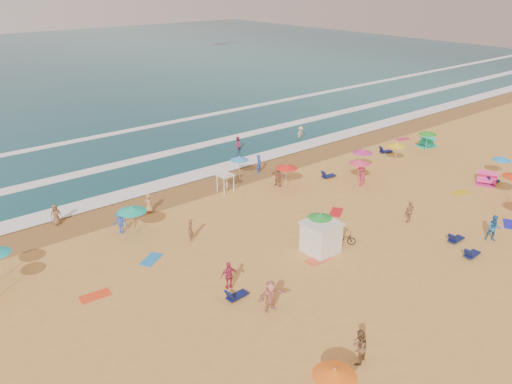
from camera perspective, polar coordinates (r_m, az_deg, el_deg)
ground at (r=34.37m, az=4.56°, el=-5.98°), size 220.00×220.00×0.00m
wet_sand at (r=43.28m, az=-6.85°, el=0.40°), size 220.00×220.00×0.00m
surf_foam at (r=50.46m, az=-12.29°, el=3.55°), size 200.00×18.70×0.05m
cabana at (r=33.27m, az=7.42°, el=-5.21°), size 2.00×2.00×2.00m
cabana_roof at (r=32.78m, az=7.52°, el=-3.59°), size 2.20×2.20×0.12m
bicycle at (r=34.62m, az=9.93°, el=-5.21°), size 1.54×1.71×0.90m
lifeguard_stand at (r=42.00m, az=-3.52°, el=1.33°), size 1.20×1.20×2.10m
beach_umbrellas at (r=35.84m, az=7.20°, el=-0.95°), size 50.82×26.02×0.78m
loungers at (r=35.22m, az=13.78°, el=-5.56°), size 36.34×24.35×0.34m
towels at (r=33.88m, az=7.99°, el=-6.59°), size 45.77×26.32×0.03m
popup_tents at (r=52.47m, az=21.71°, el=3.74°), size 7.53×11.55×1.20m
beachgoers at (r=36.28m, az=0.29°, el=-2.70°), size 45.74×29.49×2.14m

